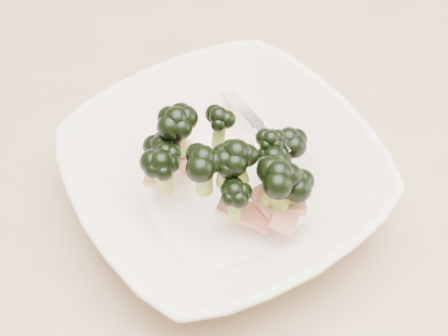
% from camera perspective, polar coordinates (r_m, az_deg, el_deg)
% --- Properties ---
extents(dining_table, '(1.20, 0.80, 0.75)m').
position_cam_1_polar(dining_table, '(0.75, 5.02, -2.47)').
color(dining_table, tan).
rests_on(dining_table, ground).
extents(broccoli_dish, '(0.37, 0.37, 0.11)m').
position_cam_1_polar(broccoli_dish, '(0.60, 0.07, -0.67)').
color(broccoli_dish, beige).
rests_on(broccoli_dish, dining_table).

